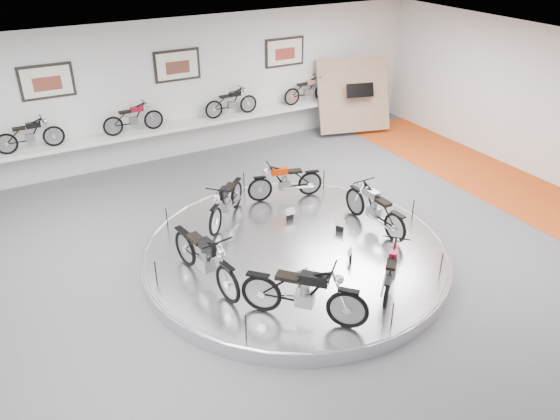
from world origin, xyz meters
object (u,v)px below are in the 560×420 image
shelf (185,125)px  bike_e (392,268)px  bike_f (375,207)px  display_platform (295,253)px  bike_b (226,201)px  bike_d (304,293)px  bike_a (285,181)px  bike_c (205,257)px

shelf → bike_e: bike_e is taller
bike_f → display_platform: bearing=84.6°
bike_b → bike_e: (1.62, -3.82, -0.05)m
display_platform → bike_d: bike_d is taller
bike_a → bike_b: 1.74m
bike_c → bike_d: 2.10m
bike_d → bike_b: bearing=132.0°
bike_a → bike_c: bearing=50.7°
display_platform → bike_e: bearing=-67.8°
bike_c → bike_e: 3.46m
bike_b → bike_c: size_ratio=0.89×
bike_c → display_platform: bearing=86.5°
bike_c → bike_e: bike_c is taller
bike_d → bike_e: bike_d is taller
display_platform → bike_e: size_ratio=4.26×
bike_e → bike_f: bike_f is taller
display_platform → bike_c: bike_c is taller
bike_e → bike_b: bearing=69.1°
bike_d → bike_c: bearing=165.9°
bike_a → bike_f: bearing=127.9°
bike_b → bike_f: 3.31m
bike_a → bike_c: 3.81m
bike_b → bike_e: size_ratio=1.12×
bike_b → bike_f: bearing=100.1°
shelf → bike_a: bike_a is taller
shelf → bike_b: 4.70m
display_platform → bike_c: bearing=-174.1°
bike_b → bike_e: 4.15m
display_platform → shelf: 6.46m
display_platform → bike_b: bearing=113.7°
bike_d → display_platform: bearing=108.9°
bike_c → bike_b: bearing=137.0°
shelf → bike_b: bearing=-99.5°
bike_f → bike_a: bearing=22.6°
display_platform → bike_b: 2.04m
display_platform → bike_f: (1.94, -0.12, 0.65)m
bike_b → bike_f: (2.72, -1.89, 0.01)m
bike_e → bike_f: (1.10, 1.93, 0.06)m
display_platform → bike_b: size_ratio=3.81×
bike_a → display_platform: bearing=79.3°
bike_f → bike_c: bearing=89.5°
bike_d → bike_f: bike_d is taller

